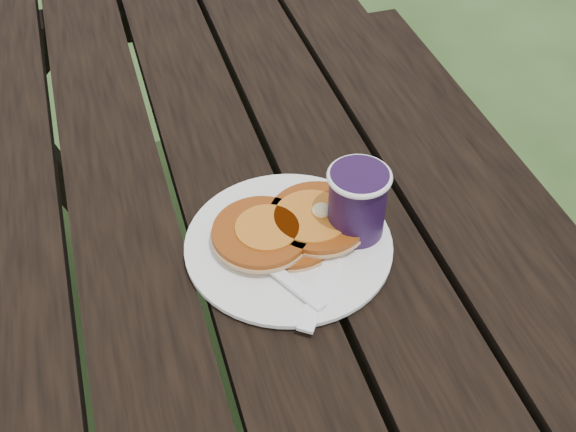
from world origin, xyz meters
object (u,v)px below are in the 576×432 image
object	(u,v)px
pancake_stack	(292,227)
coffee_cup	(357,202)
picnic_table	(238,339)
plate	(289,245)

from	to	relation	value
pancake_stack	coffee_cup	bearing A→B (deg)	-11.19
picnic_table	plate	distance (m)	0.42
picnic_table	pancake_stack	size ratio (longest dim) A/B	8.69
plate	pancake_stack	distance (m)	0.03
pancake_stack	plate	bearing A→B (deg)	-123.68
pancake_stack	coffee_cup	xyz separation A→B (m)	(0.08, -0.02, 0.04)
plate	coffee_cup	world-z (taller)	coffee_cup
plate	pancake_stack	size ratio (longest dim) A/B	1.26
plate	pancake_stack	bearing A→B (deg)	56.32
picnic_table	pancake_stack	bearing A→B (deg)	-68.15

